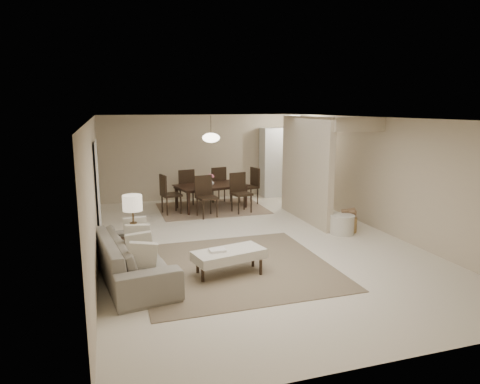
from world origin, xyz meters
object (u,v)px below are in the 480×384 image
object	(u,v)px
round_pouf	(342,224)
wicker_basket	(348,225)
sofa	(133,258)
side_table	(135,255)
pantry_cabinet	(280,162)
dining_table	(212,197)
ottoman_bench	(229,255)

from	to	relation	value
round_pouf	wicker_basket	world-z (taller)	round_pouf
sofa	side_table	xyz separation A→B (m)	(0.05, 0.34, -0.08)
pantry_cabinet	dining_table	size ratio (longest dim) A/B	1.13
wicker_basket	sofa	bearing A→B (deg)	-164.64
sofa	ottoman_bench	distance (m)	1.54
pantry_cabinet	dining_table	xyz separation A→B (m)	(-2.45, -1.10, -0.72)
ottoman_bench	side_table	bearing A→B (deg)	143.86
round_pouf	dining_table	xyz separation A→B (m)	(-2.14, 3.15, 0.12)
pantry_cabinet	round_pouf	bearing A→B (deg)	-94.10
round_pouf	dining_table	world-z (taller)	dining_table
pantry_cabinet	sofa	bearing A→B (deg)	-131.41
ottoman_bench	wicker_basket	xyz separation A→B (m)	(3.20, 1.59, -0.17)
side_table	round_pouf	world-z (taller)	side_table
pantry_cabinet	dining_table	bearing A→B (deg)	-155.77
pantry_cabinet	side_table	xyz separation A→B (m)	(-4.75, -5.10, -0.78)
ottoman_bench	round_pouf	size ratio (longest dim) A/B	2.36
sofa	ottoman_bench	size ratio (longest dim) A/B	1.92
side_table	wicker_basket	xyz separation A→B (m)	(4.65, 0.95, -0.11)
side_table	dining_table	world-z (taller)	dining_table
pantry_cabinet	ottoman_bench	xyz separation A→B (m)	(-3.29, -5.74, -0.72)
side_table	wicker_basket	world-z (taller)	side_table
side_table	pantry_cabinet	bearing A→B (deg)	47.03
sofa	pantry_cabinet	bearing A→B (deg)	-49.49
side_table	dining_table	distance (m)	4.62
pantry_cabinet	ottoman_bench	world-z (taller)	pantry_cabinet
wicker_basket	ottoman_bench	bearing A→B (deg)	-153.51
side_table	ottoman_bench	bearing A→B (deg)	-23.77
round_pouf	wicker_basket	size ratio (longest dim) A/B	1.39
pantry_cabinet	side_table	world-z (taller)	pantry_cabinet
round_pouf	dining_table	bearing A→B (deg)	124.22
sofa	wicker_basket	xyz separation A→B (m)	(4.70, 1.29, -0.19)
pantry_cabinet	sofa	size ratio (longest dim) A/B	0.88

